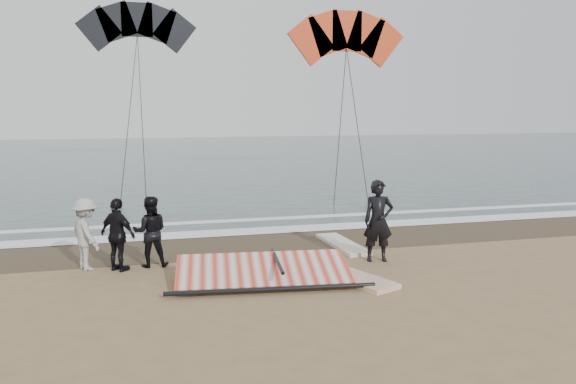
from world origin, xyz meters
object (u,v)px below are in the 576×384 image
at_px(board_white, 346,275).
at_px(man_main, 378,221).
at_px(board_cream, 342,244).
at_px(sail_rig, 259,272).

bearing_deg(board_white, man_main, 18.75).
xyz_separation_m(man_main, board_white, (-1.19, -1.05, -0.92)).
distance_m(man_main, board_cream, 1.86).
relative_size(man_main, board_cream, 0.84).
distance_m(board_cream, sail_rig, 3.67).
height_order(man_main, board_white, man_main).
distance_m(man_main, sail_rig, 3.27).
bearing_deg(sail_rig, board_cream, 41.67).
bearing_deg(sail_rig, man_main, 15.70).
distance_m(board_white, board_cream, 2.77).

